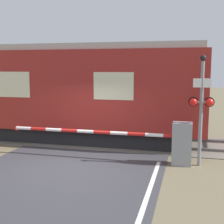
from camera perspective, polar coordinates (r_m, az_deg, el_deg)
name	(u,v)px	position (r m, az deg, el deg)	size (l,w,h in m)	color
ground_plane	(74,166)	(9.88, -6.99, -9.74)	(80.00, 80.00, 0.00)	#6B6047
track_bed	(104,140)	(12.99, -1.56, -5.19)	(36.00, 3.20, 0.13)	#666056
train	(31,91)	(13.92, -14.65, 3.70)	(14.64, 2.79, 3.91)	black
crossing_barrier	(166,142)	(9.99, 9.93, -5.36)	(6.14, 0.44, 1.34)	gray
signal_post	(201,104)	(9.81, 16.01, 1.42)	(0.77, 0.26, 3.40)	gray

